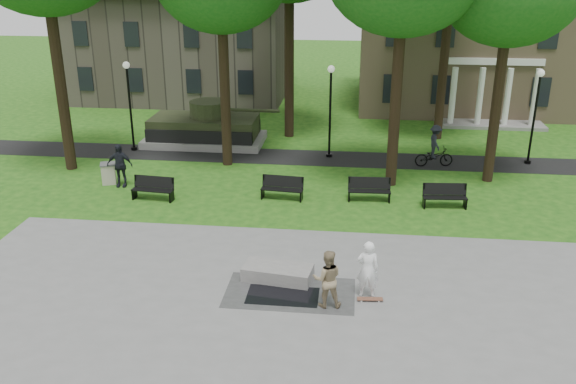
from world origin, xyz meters
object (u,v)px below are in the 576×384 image
(cyclist, at_px, (435,150))
(park_bench_0, at_px, (153,188))
(friend_watching, at_px, (327,279))
(skateboarder, at_px, (368,269))
(concrete_block, at_px, (278,273))
(trash_bin, at_px, (109,173))

(cyclist, relative_size, park_bench_0, 1.14)
(friend_watching, xyz_separation_m, cyclist, (4.58, 13.60, -0.06))
(skateboarder, bearing_deg, cyclist, -105.01)
(friend_watching, bearing_deg, concrete_block, -47.32)
(concrete_block, distance_m, cyclist, 13.69)
(friend_watching, bearing_deg, skateboarder, -157.53)
(park_bench_0, bearing_deg, skateboarder, -32.68)
(park_bench_0, relative_size, trash_bin, 1.91)
(skateboarder, height_order, trash_bin, skateboarder)
(cyclist, bearing_deg, skateboarder, 156.70)
(skateboarder, height_order, friend_watching, skateboarder)
(concrete_block, xyz_separation_m, cyclist, (6.23, 12.17, 0.61))
(cyclist, distance_m, park_bench_0, 13.72)
(friend_watching, relative_size, cyclist, 0.86)
(skateboarder, bearing_deg, friend_watching, 28.70)
(friend_watching, bearing_deg, cyclist, -115.14)
(friend_watching, height_order, park_bench_0, friend_watching)
(concrete_block, xyz_separation_m, friend_watching, (1.65, -1.42, 0.67))
(skateboarder, bearing_deg, concrete_block, -15.54)
(skateboarder, xyz_separation_m, friend_watching, (-1.18, -0.65, -0.03))
(concrete_block, height_order, trash_bin, trash_bin)
(park_bench_0, bearing_deg, cyclist, 30.76)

